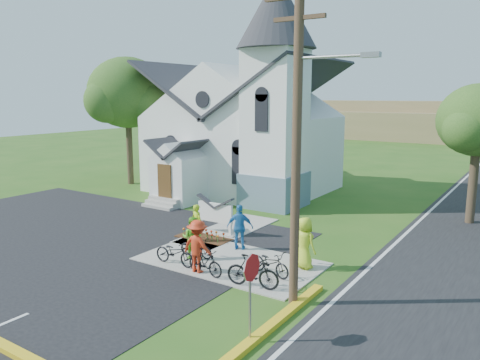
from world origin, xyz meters
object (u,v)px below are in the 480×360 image
Objects in this scene: bike_0 at (175,253)px; cyclist_1 at (192,238)px; church_sign at (215,213)px; stop_sign at (251,279)px; cyclist_3 at (198,246)px; bike_3 at (253,271)px; cyclist_0 at (197,223)px; cyclist_2 at (240,227)px; cyclist_4 at (304,243)px; bike_2 at (196,247)px; bike_4 at (270,263)px; bike_1 at (205,262)px; utility_pole at (299,132)px.

cyclist_1 is (0.13, 0.91, 0.37)m from bike_0.
church_sign is 9.97m from stop_sign.
church_sign reaches higher than bike_0.
cyclist_3 reaches higher than bike_3.
cyclist_2 is (2.18, 0.14, 0.12)m from cyclist_0.
cyclist_4 reaches higher than cyclist_1.
stop_sign is 6.98m from bike_2.
cyclist_4 is (3.08, 2.51, 0.00)m from cyclist_3.
bike_3 is at bearing 140.90° from cyclist_1.
cyclist_4 is (5.46, -1.78, 0.00)m from church_sign.
cyclist_4 is at bearing 101.81° from stop_sign.
cyclist_0 is (0.07, -1.45, -0.13)m from church_sign.
cyclist_0 is 2.23m from cyclist_1.
bike_2 is at bearing -66.90° from church_sign.
bike_3 is at bearing -164.96° from bike_4.
cyclist_3 is (1.07, -0.99, 0.13)m from cyclist_1.
bike_4 is (3.56, 1.11, -0.02)m from bike_0.
church_sign is 6.54m from bike_3.
church_sign is 0.89× the size of stop_sign.
stop_sign is 1.47× the size of cyclist_0.
stop_sign reaches higher than church_sign.
stop_sign is at bearing -144.31° from bike_4.
bike_0 is 1.13× the size of bike_1.
church_sign is at bearing -60.38° from cyclist_3.
utility_pole is 8.55m from cyclist_0.
bike_2 is at bearing -112.03° from cyclist_1.
cyclist_1 is 0.98× the size of bike_4.
cyclist_1 is at bearing -42.24° from cyclist_3.
cyclist_3 and cyclist_4 have the same top height.
bike_2 is at bearing -7.36° from bike_0.
cyclist_2 is at bearing 125.73° from stop_sign.
bike_0 is at bearing 48.22° from cyclist_4.
stop_sign reaches higher than bike_3.
bike_0 is 1.20× the size of bike_2.
cyclist_3 is (-0.41, 0.11, 0.50)m from bike_1.
bike_4 is at bearing -93.05° from bike_2.
cyclist_4 is 1.12× the size of bike_4.
cyclist_0 reaches higher than bike_4.
cyclist_3 is 1.12× the size of bike_4.
cyclist_3 is at bearing 78.17° from bike_3.
cyclist_4 reaches higher than bike_4.
bike_1 is (2.72, -2.95, -0.36)m from cyclist_0.
cyclist_2 is (-0.54, 3.09, 0.48)m from bike_1.
bike_4 is (1.96, 1.30, -0.03)m from bike_1.
cyclist_4 reaches higher than cyclist_0.
cyclist_2 reaches higher than bike_0.
cyclist_0 is 3.00m from bike_0.
bike_2 is 4.38m from cyclist_4.
utility_pole is 5.47× the size of bike_0.
bike_2 is at bearing 53.93° from bike_1.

